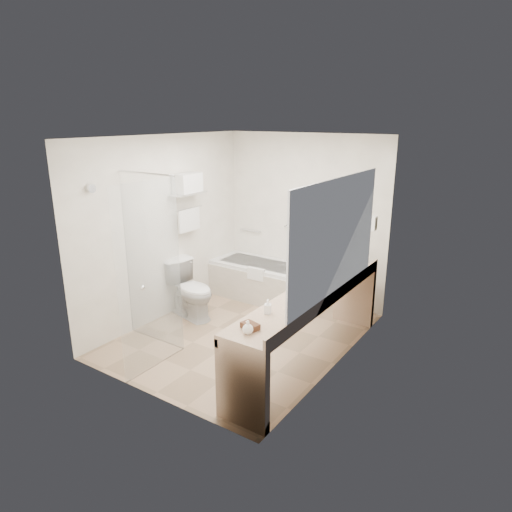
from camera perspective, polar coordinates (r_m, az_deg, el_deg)
The scene contains 25 objects.
floor at distance 6.01m, azimuth -1.61°, elevation -9.85°, with size 3.20×3.20×0.00m, color #A18163.
ceiling at distance 5.36m, azimuth -1.84°, elevation 14.69°, with size 2.60×3.20×0.10m, color white.
wall_back at distance 6.88m, azimuth 6.05°, elevation 4.65°, with size 2.60×0.10×2.50m, color white.
wall_front at distance 4.42m, azimuth -13.86°, elevation -2.95°, with size 2.60×0.10×2.50m, color white.
wall_left at distance 6.38m, azimuth -11.30°, elevation 3.40°, with size 0.10×3.20×2.50m, color white.
wall_right at distance 4.95m, azimuth 10.64°, elevation -0.55°, with size 0.10×3.20×2.50m, color white.
bathtub at distance 7.10m, azimuth 0.87°, elevation -3.07°, with size 1.60×0.73×0.59m.
grab_bar_short at distance 7.40m, azimuth -0.69°, elevation 3.23°, with size 0.03×0.03×0.40m, color silver.
grab_bar_long at distance 6.87m, azimuth 5.52°, elevation 4.64°, with size 0.03×0.03×0.60m, color silver.
shower_enclosure at distance 5.35m, azimuth -13.03°, elevation -1.44°, with size 0.96×0.91×2.11m.
towel_shelf at distance 6.44m, azimuth -8.52°, elevation 8.25°, with size 0.24×0.55×0.81m.
vanity_counter at distance 5.14m, azimuth 6.76°, elevation -6.95°, with size 0.55×2.70×0.95m.
sink at distance 5.40m, azimuth 9.07°, elevation -3.80°, with size 0.40×0.52×0.14m, color silver.
faucet at distance 5.31m, azimuth 10.55°, elevation -2.98°, with size 0.03×0.03×0.14m, color silver.
mirror at distance 4.74m, azimuth 10.00°, elevation 2.46°, with size 0.02×2.00×1.20m, color #B8BCC5.
hairdryer_unit at distance 5.86m, azimuth 14.42°, elevation 4.00°, with size 0.08×0.10×0.18m, color white.
toilet at distance 6.46m, azimuth -8.14°, elevation -4.24°, with size 0.45×0.80×0.79m, color silver.
amenity_basket at distance 4.24m, azimuth -0.73°, elevation -8.75°, with size 0.17×0.11×0.06m, color #4F2F1C.
soap_bottle_a at distance 4.55m, azimuth 1.47°, elevation -6.80°, with size 0.07×0.15×0.07m, color white.
soap_bottle_b at distance 4.15m, azimuth -1.03°, elevation -9.05°, with size 0.10×0.13×0.10m, color white.
water_bottle_left at distance 6.10m, azimuth 11.94°, elevation -0.34°, with size 0.06×0.06×0.19m.
water_bottle_mid at distance 5.49m, azimuth 9.17°, elevation -2.18°, with size 0.06×0.06×0.18m.
water_bottle_right at distance 5.69m, azimuth 10.78°, elevation -1.50°, with size 0.06×0.06×0.19m.
drinking_glass_near at distance 5.98m, azimuth 11.72°, elevation -1.04°, with size 0.08×0.08×0.10m, color silver.
drinking_glass_far at distance 5.47m, azimuth 9.02°, elevation -2.64°, with size 0.08×0.08×0.10m, color silver.
Camera 1 is at (3.12, -4.36, 2.73)m, focal length 32.00 mm.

